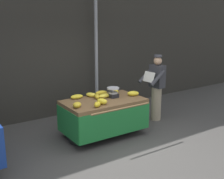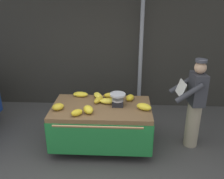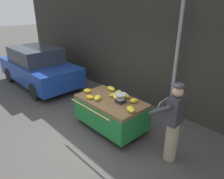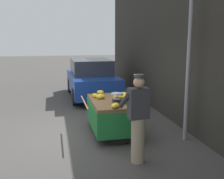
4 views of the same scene
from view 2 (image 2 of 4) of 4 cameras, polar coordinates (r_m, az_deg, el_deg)
The scene contains 16 objects.
ground_plane at distance 4.29m, azimuth -5.15°, elevation -19.17°, with size 60.00×60.00×0.00m, color #423F3D.
back_wall at distance 6.10m, azimuth -2.17°, elevation 15.84°, with size 16.00×0.24×4.32m, color #2D2B26.
street_pole at distance 5.77m, azimuth 6.68°, elevation 10.18°, with size 0.09×0.09×3.30m, color gray.
banana_cart at distance 4.62m, azimuth -2.40°, elevation -6.40°, with size 1.81×1.24×0.85m.
weighing_scale at distance 4.50m, azimuth 1.32°, elevation -2.32°, with size 0.28×0.28×0.24m.
banana_bunch_0 at distance 4.93m, azimuth -7.22°, elevation -1.10°, with size 0.15×0.29×0.09m, color yellow.
banana_bunch_1 at distance 4.66m, azimuth -3.08°, elevation -2.35°, with size 0.11×0.28×0.10m, color gold.
banana_bunch_2 at distance 4.81m, azimuth -0.14°, elevation -1.43°, with size 0.12×0.30×0.11m, color gold.
banana_bunch_3 at distance 4.40m, azimuth 7.34°, elevation -3.95°, with size 0.17×0.27×0.11m, color yellow.
banana_bunch_4 at distance 4.21m, azimuth -8.07°, elevation -5.26°, with size 0.12×0.20×0.11m, color gold.
banana_bunch_5 at distance 4.27m, azimuth -5.46°, elevation -4.59°, with size 0.16×0.24×0.13m, color yellow.
banana_bunch_6 at distance 4.60m, azimuth -0.95°, elevation -2.64°, with size 0.15×0.30×0.10m, color yellow.
banana_bunch_7 at distance 4.84m, azimuth -3.25°, elevation -1.41°, with size 0.14×0.28×0.10m, color yellow.
banana_bunch_8 at distance 4.46m, azimuth -12.26°, elevation -3.90°, with size 0.16×0.21×0.12m, color gold.
banana_bunch_9 at distance 4.73m, azimuth 4.13°, elevation -1.88°, with size 0.14×0.21×0.11m, color gold.
vendor_person at distance 4.79m, azimuth 18.36°, elevation -3.15°, with size 0.60×0.55×1.71m.
Camera 2 is at (0.52, -3.19, 2.83)m, focal length 39.91 mm.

